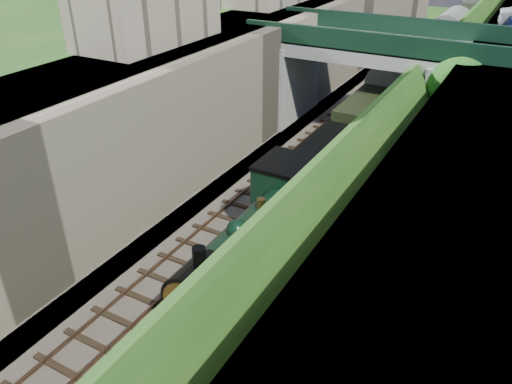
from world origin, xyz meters
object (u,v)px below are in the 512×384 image
(road_bridge, at_px, (385,76))
(locomotive, at_px, (259,240))
(tree, at_px, (462,89))
(tender, at_px, (328,172))

(road_bridge, relative_size, locomotive, 1.56)
(tree, bearing_deg, locomotive, -107.66)
(locomotive, height_order, tender, locomotive)
(tender, bearing_deg, road_bridge, 91.49)
(road_bridge, xyz_separation_m, locomotive, (0.26, -17.17, -2.18))
(tree, height_order, tender, tree)
(locomotive, distance_m, tender, 7.37)
(road_bridge, distance_m, locomotive, 17.31)
(tender, bearing_deg, locomotive, -90.00)
(tree, relative_size, tender, 1.10)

